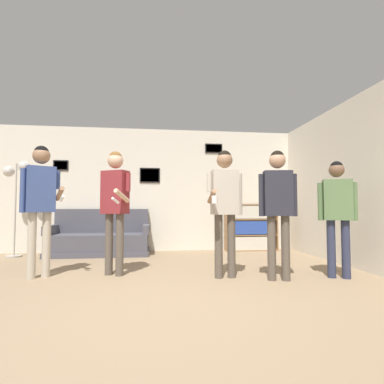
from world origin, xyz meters
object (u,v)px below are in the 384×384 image
object	(u,v)px
bookshelf	(251,227)
person_spectator_near_bookshelf	(278,200)
person_player_foreground_center	(115,198)
person_player_foreground_left	(40,195)
person_spectator_far_right	(337,207)
floor_lamp	(16,180)
person_watcher_holding_cup	(225,198)
couch	(100,240)

from	to	relation	value
bookshelf	person_spectator_near_bookshelf	xyz separation A→B (m)	(-0.50, -2.68, 0.54)
person_spectator_near_bookshelf	bookshelf	bearing A→B (deg)	79.39
person_player_foreground_center	person_player_foreground_left	bearing A→B (deg)	-177.74
person_spectator_far_right	person_spectator_near_bookshelf	bearing A→B (deg)	-178.16
floor_lamp	person_player_foreground_center	size ratio (longest dim) A/B	1.06
person_player_foreground_left	person_watcher_holding_cup	xyz separation A→B (m)	(2.51, -0.30, -0.05)
person_player_foreground_left	person_player_foreground_center	distance (m)	0.99
bookshelf	person_watcher_holding_cup	xyz separation A→B (m)	(-1.17, -2.46, 0.57)
floor_lamp	person_player_foreground_center	xyz separation A→B (m)	(2.12, -1.82, -0.39)
person_player_foreground_left	person_player_foreground_center	xyz separation A→B (m)	(0.99, 0.04, -0.04)
couch	person_player_foreground_center	bearing A→B (deg)	-74.42
couch	floor_lamp	xyz separation A→B (m)	(-1.59, -0.10, 1.18)
floor_lamp	person_player_foreground_left	world-z (taller)	floor_lamp
person_player_foreground_left	person_player_foreground_center	size ratio (longest dim) A/B	1.03
couch	person_spectator_far_right	size ratio (longest dim) A/B	1.24
person_player_foreground_left	person_spectator_near_bookshelf	xyz separation A→B (m)	(3.17, -0.53, -0.07)
person_player_foreground_center	person_spectator_far_right	world-z (taller)	person_player_foreground_center
bookshelf	person_player_foreground_center	size ratio (longest dim) A/B	0.65
person_player_foreground_center	person_watcher_holding_cup	world-z (taller)	person_player_foreground_center
floor_lamp	person_spectator_near_bookshelf	xyz separation A→B (m)	(4.31, -2.39, -0.42)
couch	person_player_foreground_left	xyz separation A→B (m)	(-0.46, -1.96, 0.83)
person_watcher_holding_cup	person_spectator_far_right	xyz separation A→B (m)	(1.52, -0.20, -0.11)
person_spectator_near_bookshelf	person_player_foreground_left	bearing A→B (deg)	170.52
person_spectator_near_bookshelf	couch	bearing A→B (deg)	137.50
person_player_foreground_left	floor_lamp	bearing A→B (deg)	121.30
bookshelf	person_player_foreground_center	world-z (taller)	person_player_foreground_center
couch	floor_lamp	bearing A→B (deg)	-176.36
floor_lamp	person_watcher_holding_cup	distance (m)	4.25
floor_lamp	person_spectator_near_bookshelf	world-z (taller)	floor_lamp
person_player_foreground_left	person_spectator_far_right	bearing A→B (deg)	-7.10
person_spectator_far_right	bookshelf	bearing A→B (deg)	97.64
floor_lamp	person_watcher_holding_cup	size ratio (longest dim) A/B	1.07
bookshelf	person_player_foreground_left	bearing A→B (deg)	-149.64
floor_lamp	person_player_foreground_center	bearing A→B (deg)	-40.62
couch	person_spectator_near_bookshelf	bearing A→B (deg)	-42.50
couch	floor_lamp	world-z (taller)	floor_lamp
floor_lamp	person_player_foreground_left	size ratio (longest dim) A/B	1.03
person_player_foreground_left	person_spectator_far_right	xyz separation A→B (m)	(4.03, -0.50, -0.16)
person_watcher_holding_cup	person_player_foreground_left	bearing A→B (deg)	173.13
bookshelf	person_watcher_holding_cup	size ratio (longest dim) A/B	0.66
couch	person_player_foreground_center	distance (m)	2.15
floor_lamp	person_watcher_holding_cup	bearing A→B (deg)	-30.70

